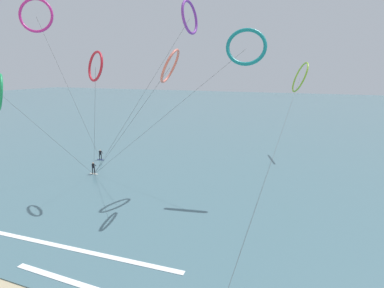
# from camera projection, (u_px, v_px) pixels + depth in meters

# --- Properties ---
(sea_water) EXTENTS (400.00, 200.00, 0.08)m
(sea_water) POSITION_uv_depth(u_px,v_px,m) (283.00, 112.00, 109.53)
(sea_water) COLOR #476B75
(sea_water) RESTS_ON ground
(surfer_navy) EXTENTS (1.40, 0.72, 1.70)m
(surfer_navy) POSITION_uv_depth(u_px,v_px,m) (100.00, 155.00, 51.19)
(surfer_navy) COLOR navy
(surfer_navy) RESTS_ON ground
(surfer_ivory) EXTENTS (1.40, 0.68, 1.70)m
(surfer_ivory) POSITION_uv_depth(u_px,v_px,m) (94.00, 169.00, 44.23)
(surfer_ivory) COLOR silver
(surfer_ivory) RESTS_ON ground
(kite_crimson) EXTENTS (7.31, 6.36, 16.39)m
(kite_crimson) POSITION_uv_depth(u_px,v_px,m) (95.00, 66.00, 34.43)
(kite_crimson) COLOR red
(kite_crimson) RESTS_ON ground
(kite_magenta) EXTENTS (8.96, 5.39, 24.41)m
(kite_magenta) POSITION_uv_depth(u_px,v_px,m) (36.00, 15.00, 45.20)
(kite_magenta) COLOR #CC288E
(kite_magenta) RESTS_ON ground
(kite_lime) EXTENTS (3.69, 44.72, 15.67)m
(kite_lime) POSITION_uv_depth(u_px,v_px,m) (300.00, 77.00, 52.97)
(kite_lime) COLOR #8CC62D
(kite_lime) RESTS_ON ground
(kite_violet) EXTENTS (14.45, 3.93, 22.16)m
(kite_violet) POSITION_uv_depth(u_px,v_px,m) (190.00, 18.00, 36.34)
(kite_violet) COLOR purple
(kite_violet) RESTS_ON ground
(kite_coral) EXTENTS (15.47, 6.32, 16.43)m
(kite_coral) POSITION_uv_depth(u_px,v_px,m) (170.00, 66.00, 32.11)
(kite_coral) COLOR #EA7260
(kite_coral) RESTS_ON ground
(kite_teal) EXTENTS (23.04, 3.25, 18.94)m
(kite_teal) POSITION_uv_depth(u_px,v_px,m) (246.00, 47.00, 34.71)
(kite_teal) COLOR teal
(kite_teal) RESTS_ON ground
(wave_crest_mid) EXTENTS (8.60, 0.64, 0.12)m
(wave_crest_mid) POSITION_uv_depth(u_px,v_px,m) (64.00, 280.00, 21.95)
(wave_crest_mid) COLOR white
(wave_crest_mid) RESTS_ON ground
(wave_crest_far) EXTENTS (17.86, 1.33, 0.12)m
(wave_crest_far) POSITION_uv_depth(u_px,v_px,m) (81.00, 251.00, 25.48)
(wave_crest_far) COLOR white
(wave_crest_far) RESTS_ON ground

